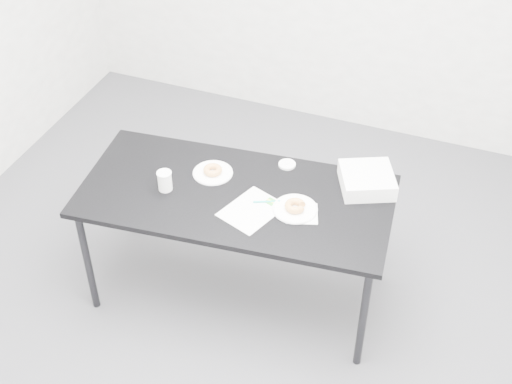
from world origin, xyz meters
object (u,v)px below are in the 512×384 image
(scorecard, at_px, (252,210))
(bakery_box, at_px, (367,180))
(coffee_cup, at_px, (165,181))
(table, at_px, (236,202))
(plate_far, at_px, (213,173))
(pen, at_px, (267,202))
(plate_near, at_px, (295,209))
(donut_far, at_px, (213,170))
(donut_near, at_px, (295,206))

(scorecard, distance_m, bakery_box, 0.65)
(coffee_cup, bearing_deg, table, 14.68)
(table, bearing_deg, plate_far, 141.54)
(pen, height_order, plate_near, pen)
(table, bearing_deg, donut_far, 141.54)
(scorecard, bearing_deg, plate_far, 165.95)
(pen, bearing_deg, bakery_box, 11.67)
(table, height_order, donut_near, donut_near)
(donut_near, xyz_separation_m, donut_far, (-0.53, 0.13, -0.00))
(table, relative_size, donut_near, 15.72)
(donut_far, xyz_separation_m, coffee_cup, (-0.18, -0.22, 0.03))
(bakery_box, bearing_deg, plate_near, -157.87)
(coffee_cup, height_order, bakery_box, coffee_cup)
(table, xyz_separation_m, donut_far, (-0.19, 0.12, 0.08))
(plate_far, height_order, coffee_cup, coffee_cup)
(plate_far, bearing_deg, scorecard, -33.99)
(scorecard, relative_size, plate_far, 1.38)
(table, bearing_deg, coffee_cup, -171.12)
(plate_near, bearing_deg, plate_far, 166.39)
(scorecard, bearing_deg, coffee_cup, -159.55)
(pen, distance_m, coffee_cup, 0.56)
(donut_far, bearing_deg, plate_near, -13.61)
(coffee_cup, xyz_separation_m, bakery_box, (1.01, 0.41, -0.01))
(scorecard, bearing_deg, table, 164.09)
(table, distance_m, bakery_box, 0.72)
(donut_near, relative_size, coffee_cup, 0.98)
(table, relative_size, coffee_cup, 15.36)
(scorecard, xyz_separation_m, pen, (0.05, 0.09, 0.01))
(table, bearing_deg, plate_near, -7.09)
(plate_near, bearing_deg, donut_far, 166.39)
(table, bearing_deg, donut_near, -7.09)
(scorecard, distance_m, plate_far, 0.38)
(plate_far, bearing_deg, coffee_cup, -130.39)
(donut_near, xyz_separation_m, coffee_cup, (-0.71, -0.09, 0.03))
(plate_far, height_order, bakery_box, bakery_box)
(pen, bearing_deg, plate_far, 137.89)
(table, xyz_separation_m, scorecard, (0.13, -0.09, 0.06))
(donut_near, distance_m, bakery_box, 0.44)
(bakery_box, bearing_deg, scorecard, -166.25)
(pen, distance_m, plate_near, 0.16)
(plate_near, xyz_separation_m, donut_near, (0.00, 0.00, 0.02))
(bakery_box, bearing_deg, plate_far, 168.51)
(plate_far, relative_size, coffee_cup, 1.95)
(donut_near, bearing_deg, plate_near, -90.00)
(scorecard, xyz_separation_m, bakery_box, (0.51, 0.40, 0.05))
(donut_far, bearing_deg, pen, -19.05)
(table, relative_size, bakery_box, 6.32)
(pen, relative_size, plate_far, 0.64)
(pen, distance_m, plate_far, 0.39)
(plate_near, xyz_separation_m, bakery_box, (0.30, 0.32, 0.04))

